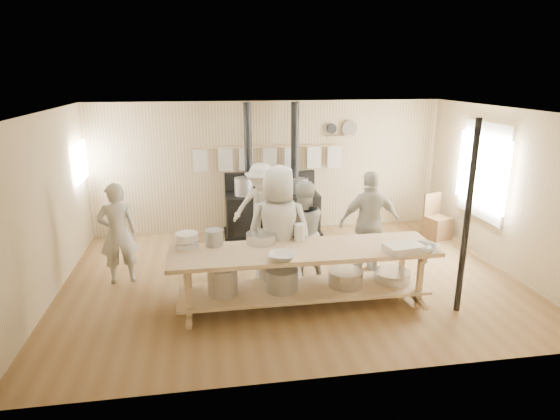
{
  "coord_description": "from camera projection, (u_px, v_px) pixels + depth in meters",
  "views": [
    {
      "loc": [
        -1.25,
        -6.65,
        3.13
      ],
      "look_at": [
        -0.15,
        0.2,
        1.08
      ],
      "focal_mm": 30.0,
      "sensor_mm": 36.0,
      "label": 1
    }
  ],
  "objects": [
    {
      "name": "room_shell",
      "position": [
        292.0,
        178.0,
        6.91
      ],
      "size": [
        7.0,
        7.0,
        7.0
      ],
      "color": "tan",
      "rests_on": "ground"
    },
    {
      "name": "bowl_white_b",
      "position": [
        424.0,
        248.0,
        6.18
      ],
      "size": [
        0.52,
        0.52,
        0.09
      ],
      "primitive_type": "imported",
      "rotation": [
        0.0,
        0.0,
        2.36
      ],
      "color": "white",
      "rests_on": "prep_table"
    },
    {
      "name": "pitcher",
      "position": [
        300.0,
        232.0,
        6.55
      ],
      "size": [
        0.19,
        0.19,
        0.24
      ],
      "primitive_type": "cylinder",
      "rotation": [
        0.0,
        0.0,
        0.22
      ],
      "color": "white",
      "rests_on": "prep_table"
    },
    {
      "name": "stove",
      "position": [
        272.0,
        210.0,
        9.22
      ],
      "size": [
        1.9,
        0.75,
        2.6
      ],
      "color": "black",
      "rests_on": "ground"
    },
    {
      "name": "towel_rail",
      "position": [
        270.0,
        155.0,
        9.2
      ],
      "size": [
        3.0,
        0.04,
        0.47
      ],
      "color": "tan",
      "rests_on": "ground"
    },
    {
      "name": "chair",
      "position": [
        437.0,
        225.0,
        9.12
      ],
      "size": [
        0.51,
        0.51,
        0.87
      ],
      "rotation": [
        0.0,
        0.0,
        0.31
      ],
      "color": "brown",
      "rests_on": "ground"
    },
    {
      "name": "mixing_bowl_large",
      "position": [
        262.0,
        238.0,
        6.49
      ],
      "size": [
        0.56,
        0.56,
        0.14
      ],
      "primitive_type": "cylinder",
      "rotation": [
        0.0,
        0.0,
        0.4
      ],
      "color": "silver",
      "rests_on": "prep_table"
    },
    {
      "name": "support_post",
      "position": [
        467.0,
        220.0,
        6.03
      ],
      "size": [
        0.08,
        0.08,
        2.6
      ],
      "primitive_type": "cylinder",
      "color": "black",
      "rests_on": "ground"
    },
    {
      "name": "left_opening",
      "position": [
        80.0,
        162.0,
        8.29
      ],
      "size": [
        0.0,
        0.9,
        0.9
      ],
      "color": "white",
      "rests_on": "ground"
    },
    {
      "name": "bowl_steel_b",
      "position": [
        424.0,
        248.0,
        6.18
      ],
      "size": [
        0.29,
        0.29,
        0.09
      ],
      "primitive_type": "imported",
      "rotation": [
        0.0,
        0.0,
        3.12
      ],
      "color": "silver",
      "rests_on": "prep_table"
    },
    {
      "name": "window_right",
      "position": [
        484.0,
        171.0,
        8.04
      ],
      "size": [
        0.09,
        1.5,
        1.65
      ],
      "color": "beige",
      "rests_on": "ground"
    },
    {
      "name": "cook_far_left",
      "position": [
        118.0,
        234.0,
        7.05
      ],
      "size": [
        0.64,
        0.48,
        1.58
      ],
      "primitive_type": "imported",
      "rotation": [
        0.0,
        0.0,
        3.34
      ],
      "color": "beige",
      "rests_on": "ground"
    },
    {
      "name": "bowl_steel_a",
      "position": [
        187.0,
        243.0,
        6.34
      ],
      "size": [
        0.44,
        0.44,
        0.1
      ],
      "primitive_type": "imported",
      "rotation": [
        0.0,
        0.0,
        0.76
      ],
      "color": "silver",
      "rests_on": "prep_table"
    },
    {
      "name": "bowl_white_a",
      "position": [
        283.0,
        256.0,
        5.91
      ],
      "size": [
        0.41,
        0.41,
        0.08
      ],
      "primitive_type": "imported",
      "rotation": [
        0.0,
        0.0,
        -0.22
      ],
      "color": "white",
      "rests_on": "prep_table"
    },
    {
      "name": "bucket_galv",
      "position": [
        214.0,
        238.0,
        6.38
      ],
      "size": [
        0.3,
        0.3,
        0.22
      ],
      "primitive_type": "cylinder",
      "rotation": [
        0.0,
        0.0,
        0.3
      ],
      "color": "gray",
      "rests_on": "prep_table"
    },
    {
      "name": "cook_left",
      "position": [
        302.0,
        233.0,
        7.04
      ],
      "size": [
        0.84,
        0.68,
        1.6
      ],
      "primitive_type": "imported",
      "rotation": [
        0.0,
        0.0,
        3.24
      ],
      "color": "beige",
      "rests_on": "ground"
    },
    {
      "name": "cook_by_window",
      "position": [
        261.0,
        207.0,
        8.44
      ],
      "size": [
        1.15,
        0.85,
        1.59
      ],
      "primitive_type": "imported",
      "rotation": [
        0.0,
        0.0,
        -0.28
      ],
      "color": "beige",
      "rests_on": "ground"
    },
    {
      "name": "cook_right",
      "position": [
        370.0,
        223.0,
        7.42
      ],
      "size": [
        0.99,
        0.44,
        1.67
      ],
      "primitive_type": "imported",
      "rotation": [
        0.0,
        0.0,
        3.11
      ],
      "color": "beige",
      "rests_on": "ground"
    },
    {
      "name": "cook_center",
      "position": [
        279.0,
        231.0,
        6.67
      ],
      "size": [
        1.03,
        0.77,
        1.9
      ],
      "primitive_type": "imported",
      "rotation": [
        0.0,
        0.0,
        2.95
      ],
      "color": "beige",
      "rests_on": "ground"
    },
    {
      "name": "roasting_pan",
      "position": [
        404.0,
        248.0,
        6.14
      ],
      "size": [
        0.53,
        0.39,
        0.11
      ],
      "primitive_type": "cube",
      "rotation": [
        0.0,
        0.0,
        0.17
      ],
      "color": "#B2B2B7",
      "rests_on": "prep_table"
    },
    {
      "name": "prep_table",
      "position": [
        303.0,
        271.0,
        6.37
      ],
      "size": [
        3.6,
        0.9,
        0.85
      ],
      "color": "tan",
      "rests_on": "ground"
    },
    {
      "name": "back_wall_shelf",
      "position": [
        342.0,
        131.0,
        9.33
      ],
      "size": [
        0.63,
        0.14,
        0.32
      ],
      "color": "tan",
      "rests_on": "ground"
    },
    {
      "name": "ground",
      "position": [
        291.0,
        279.0,
        7.37
      ],
      "size": [
        7.0,
        7.0,
        0.0
      ],
      "primitive_type": "plane",
      "color": "brown",
      "rests_on": "ground"
    },
    {
      "name": "deep_bowl_enamel",
      "position": [
        187.0,
        240.0,
        6.32
      ],
      "size": [
        0.4,
        0.4,
        0.19
      ],
      "primitive_type": "cylinder",
      "rotation": [
        0.0,
        0.0,
        -0.41
      ],
      "color": "white",
      "rests_on": "prep_table"
    }
  ]
}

